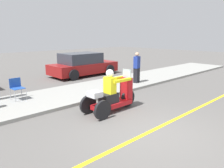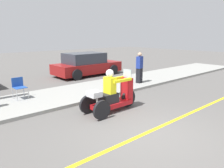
# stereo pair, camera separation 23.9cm
# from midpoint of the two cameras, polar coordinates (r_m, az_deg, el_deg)

# --- Properties ---
(ground_plane) EXTENTS (60.00, 60.00, 0.00)m
(ground_plane) POSITION_cam_midpoint_polar(r_m,az_deg,el_deg) (6.15, 10.50, -12.31)
(ground_plane) COLOR #565451
(lane_stripe) EXTENTS (24.00, 0.12, 0.01)m
(lane_stripe) POSITION_cam_midpoint_polar(r_m,az_deg,el_deg) (6.43, 12.66, -11.23)
(lane_stripe) COLOR gold
(lane_stripe) RESTS_ON ground
(sidewalk_strip) EXTENTS (28.00, 2.80, 0.12)m
(sidewalk_strip) POSITION_cam_midpoint_polar(r_m,az_deg,el_deg) (9.47, -11.94, -2.96)
(sidewalk_strip) COLOR gray
(sidewalk_strip) RESTS_ON ground
(motorcycle_trike) EXTENTS (2.17, 0.84, 1.47)m
(motorcycle_trike) POSITION_cam_midpoint_polar(r_m,az_deg,el_deg) (7.44, 0.97, -3.27)
(motorcycle_trike) COLOR black
(motorcycle_trike) RESTS_ON ground
(spectator_mid_group) EXTENTS (0.42, 0.32, 1.58)m
(spectator_mid_group) POSITION_cam_midpoint_polar(r_m,az_deg,el_deg) (11.40, 7.78, 4.09)
(spectator_mid_group) COLOR black
(spectator_mid_group) RESTS_ON sidewalk_strip
(folding_chair_curbside) EXTENTS (0.48, 0.48, 0.82)m
(folding_chair_curbside) POSITION_cam_midpoint_polar(r_m,az_deg,el_deg) (9.25, -22.47, -0.42)
(folding_chair_curbside) COLOR #A5A8AD
(folding_chair_curbside) RESTS_ON sidewalk_strip
(parked_car_lot_right) EXTENTS (4.34, 2.12, 1.45)m
(parked_car_lot_right) POSITION_cam_midpoint_polar(r_m,az_deg,el_deg) (14.19, -6.24, 5.05)
(parked_car_lot_right) COLOR maroon
(parked_car_lot_right) RESTS_ON ground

